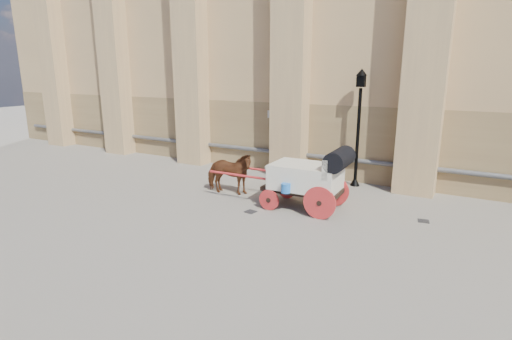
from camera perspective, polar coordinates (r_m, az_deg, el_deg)
The scene contains 6 objects.
ground at distance 13.44m, azimuth 2.04°, elevation -4.75°, with size 90.00×90.00×0.00m, color slate.
horse at distance 14.24m, azimuth -3.90°, elevation -0.45°, with size 0.83×1.83×1.54m, color brown.
carriage at distance 12.67m, azimuth 7.77°, elevation -0.84°, with size 4.70×1.69×2.05m.
street_lamp at distance 15.45m, azimuth 14.43°, elevation 6.24°, with size 0.41×0.41×4.39m.
drain_grate_near at distance 12.62m, azimuth -0.80°, elevation -5.97°, with size 0.32×0.32×0.01m, color black.
drain_grate_far at distance 12.86m, azimuth 22.81°, elevation -6.73°, with size 0.32×0.32×0.01m, color black.
Camera 1 is at (5.84, -11.31, 4.32)m, focal length 28.00 mm.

